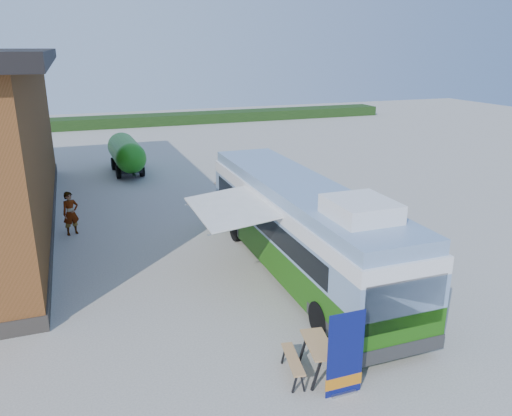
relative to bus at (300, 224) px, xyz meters
name	(u,v)px	position (x,y,z in m)	size (l,w,h in m)	color
ground	(264,293)	(-1.75, -1.14, -1.79)	(100.00, 100.00, 0.00)	#BCB7AD
hedge	(205,117)	(6.25, 36.86, -1.29)	(40.00, 3.00, 1.00)	#264419
bus	(300,224)	(0.00, 0.00, 0.00)	(2.62, 12.19, 3.74)	#266F12
awning	(236,201)	(-2.15, 0.39, 0.95)	(2.49, 4.07, 0.50)	white
banner	(345,362)	(-1.81, -6.35, -0.92)	(0.92, 0.18, 2.11)	#0B125A
picnic_table	(318,351)	(-2.03, -5.49, -1.14)	(1.74, 1.61, 0.87)	tan
person_a	(71,213)	(-7.45, 6.69, -0.85)	(0.68, 0.45, 1.87)	#999999
person_b	(219,183)	(-0.17, 9.47, -0.93)	(0.83, 0.65, 1.71)	#999999
slurry_tanker	(126,153)	(-4.02, 16.93, -0.49)	(1.92, 6.11, 2.25)	#1F7F17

